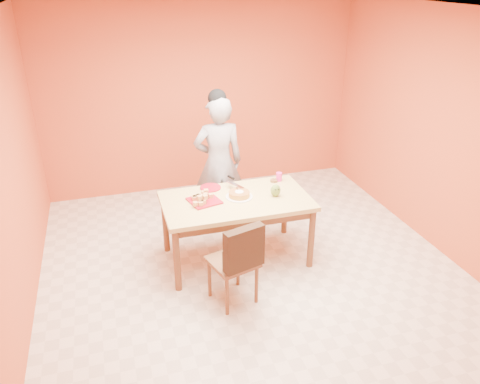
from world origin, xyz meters
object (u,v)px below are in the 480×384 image
object	(u,v)px
dining_table	(236,207)
person	(219,163)
egg_ornament	(276,190)
red_dinner_plate	(210,188)
sponge_cake	(239,194)
magenta_glass	(279,177)
pastry_platter	(204,201)
checker_tin	(274,181)
dining_chair	(233,260)

from	to	relation	value
dining_table	person	world-z (taller)	person
egg_ornament	red_dinner_plate	bearing A→B (deg)	169.01
sponge_cake	magenta_glass	bearing A→B (deg)	26.71
dining_table	egg_ornament	world-z (taller)	egg_ornament
person	egg_ornament	size ratio (longest dim) A/B	11.94
pastry_platter	checker_tin	size ratio (longest dim) A/B	3.49
pastry_platter	magenta_glass	size ratio (longest dim) A/B	3.06
sponge_cake	red_dinner_plate	bearing A→B (deg)	127.86
person	checker_tin	world-z (taller)	person
dining_chair	checker_tin	bearing A→B (deg)	36.40
dining_table	magenta_glass	world-z (taller)	magenta_glass
dining_chair	magenta_glass	bearing A→B (deg)	34.42
pastry_platter	red_dinner_plate	xyz separation A→B (m)	(0.14, 0.31, -0.00)
sponge_cake	checker_tin	xyz separation A→B (m)	(0.51, 0.28, -0.03)
dining_table	dining_chair	size ratio (longest dim) A/B	1.75
dining_chair	person	xyz separation A→B (m)	(0.27, 1.60, 0.37)
red_dinner_plate	magenta_glass	bearing A→B (deg)	-2.00
pastry_platter	magenta_glass	xyz separation A→B (m)	(0.96, 0.28, 0.04)
sponge_cake	pastry_platter	bearing A→B (deg)	178.72
magenta_glass	checker_tin	xyz separation A→B (m)	(-0.07, -0.01, -0.04)
dining_table	sponge_cake	bearing A→B (deg)	36.08
pastry_platter	egg_ornament	size ratio (longest dim) A/B	2.18
checker_tin	dining_table	bearing A→B (deg)	-150.55
sponge_cake	checker_tin	distance (m)	0.58
pastry_platter	checker_tin	bearing A→B (deg)	16.81
sponge_cake	egg_ornament	xyz separation A→B (m)	(0.39, -0.09, 0.03)
dining_table	pastry_platter	distance (m)	0.36
red_dinner_plate	dining_table	bearing A→B (deg)	-59.83
checker_tin	pastry_platter	bearing A→B (deg)	-163.19
pastry_platter	sponge_cake	size ratio (longest dim) A/B	1.33
dining_chair	person	world-z (taller)	person
person	egg_ornament	world-z (taller)	person
dining_table	egg_ornament	bearing A→B (deg)	-7.50
egg_ornament	dining_chair	bearing A→B (deg)	-113.81
checker_tin	dining_chair	bearing A→B (deg)	-127.58
dining_table	sponge_cake	size ratio (longest dim) A/B	6.94
dining_chair	sponge_cake	bearing A→B (deg)	53.17
person	pastry_platter	world-z (taller)	person
dining_chair	egg_ornament	size ratio (longest dim) A/B	6.50
dining_chair	pastry_platter	xyz separation A→B (m)	(-0.10, 0.76, 0.29)
dining_chair	red_dinner_plate	xyz separation A→B (m)	(0.04, 1.07, 0.29)
sponge_cake	checker_tin	bearing A→B (deg)	28.83
dining_table	person	size ratio (longest dim) A/B	0.95
red_dinner_plate	egg_ornament	xyz separation A→B (m)	(0.64, -0.41, 0.06)
pastry_platter	checker_tin	world-z (taller)	checker_tin
dining_table	sponge_cake	world-z (taller)	sponge_cake
dining_table	red_dinner_plate	distance (m)	0.42
dining_table	red_dinner_plate	world-z (taller)	red_dinner_plate
egg_ornament	checker_tin	distance (m)	0.39
pastry_platter	dining_table	bearing A→B (deg)	-6.70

